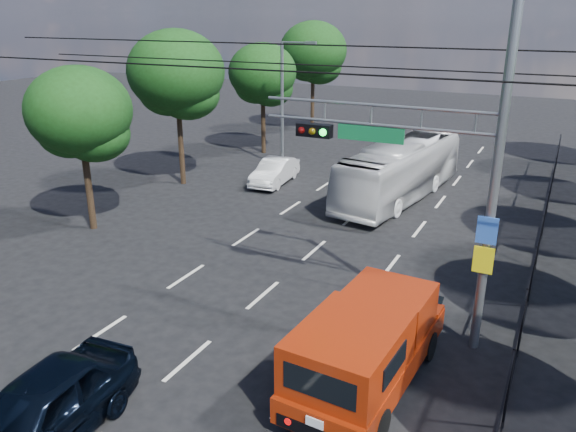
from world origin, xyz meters
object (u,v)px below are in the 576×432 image
Objects in this scene: red_pickup at (368,344)px; white_bus at (400,171)px; signal_mast at (446,152)px; navy_hatchback at (40,412)px; white_van at (275,172)px.

red_pickup is 0.59× the size of white_bus.
red_pickup is at bearing -106.11° from signal_mast.
navy_hatchback is 19.55m from white_bus.
red_pickup is 7.23m from navy_hatchback.
red_pickup is (-0.83, -2.89, -4.09)m from signal_mast.
white_bus is 2.52× the size of white_van.
navy_hatchback is at bearing -81.59° from white_van.
signal_mast is 10.86m from navy_hatchback.
red_pickup is 1.50× the size of white_van.
signal_mast is 2.02× the size of navy_hatchback.
signal_mast is 2.41× the size of white_van.
red_pickup is at bearing -69.02° from white_bus.
white_bus is at bearing 109.97° from signal_mast.
white_bus is at bearing -0.93° from white_van.
navy_hatchback is at bearing -87.82° from white_bus.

